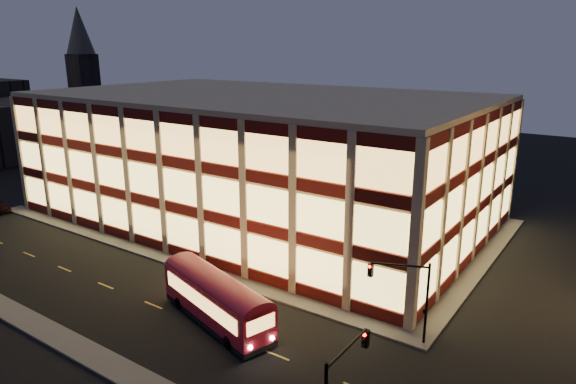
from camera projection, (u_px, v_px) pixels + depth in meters
The scene contains 12 objects.
ground at pixel (174, 267), 47.34m from camera, with size 200.00×200.00×0.00m, color black.
sidewalk_office_south at pixel (160, 256), 49.75m from camera, with size 54.00×2.00×0.15m, color #514F4C.
sidewalk_office_east at pixel (480, 263), 48.20m from camera, with size 2.00×30.00×0.15m, color #514F4C.
sidewalk_near at pixel (41, 328), 37.04m from camera, with size 100.00×2.00×0.15m, color #514F4C.
office_building at pixel (260, 156), 60.33m from camera, with size 50.45×30.45×14.50m.
bg_building_a at pixel (9, 129), 94.12m from camera, with size 18.00×28.00×10.00m, color #2D2621.
church_tower at pixel (86, 96), 114.80m from camera, with size 5.00×5.00×18.00m, color #2D2621.
church_spire at pixel (79, 30), 110.96m from camera, with size 6.00×6.00×10.00m, color #4C473F.
traffic_signal_far at pixel (406, 288), 34.26m from camera, with size 3.79×1.87×6.00m.
traffic_signal_near at pixel (341, 382), 24.64m from camera, with size 0.32×4.45×6.00m.
trolley_bus at pixel (216, 297), 37.39m from camera, with size 11.37×5.79×3.74m.
parked_car_0 at pixel (0, 207), 63.09m from camera, with size 1.51×3.75×1.28m, color black.
Camera 1 is at (33.44, -29.92, 19.66)m, focal length 32.00 mm.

